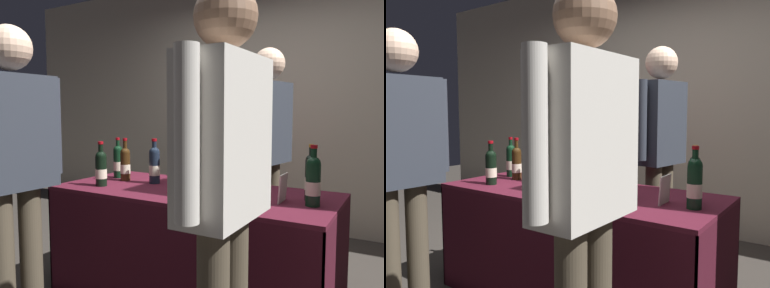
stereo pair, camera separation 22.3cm
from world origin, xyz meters
The scene contains 17 objects.
back_partition centered at (0.00, 1.91, 1.40)m, with size 7.35×0.12×2.80m, color #B2A893.
tasting_table centered at (0.00, 0.00, 0.53)m, with size 1.83×0.79×0.74m.
featured_wine_bottle centered at (-0.72, 0.10, 0.87)m, with size 0.07×0.07×0.31m.
display_bottle_0 centered at (-0.60, -0.21, 0.87)m, with size 0.08×0.08×0.31m.
display_bottle_1 centered at (0.78, -0.04, 0.89)m, with size 0.08×0.08×0.33m.
display_bottle_2 centered at (0.39, -0.02, 0.90)m, with size 0.08×0.08×0.35m.
display_bottle_3 centered at (-0.34, 0.06, 0.88)m, with size 0.08×0.08×0.32m.
display_bottle_4 centered at (0.74, 0.08, 0.88)m, with size 0.07×0.07×0.33m.
display_bottle_5 centered at (-0.59, 0.04, 0.87)m, with size 0.07×0.07×0.32m.
display_bottle_6 centered at (0.30, -0.29, 0.87)m, with size 0.08×0.08×0.30m.
wine_glass_near_vendor centered at (0.05, -0.10, 0.84)m, with size 0.08×0.08×0.13m.
flower_vase centered at (-0.10, 0.13, 0.88)m, with size 0.09×0.10×0.41m.
brochure_stand centered at (0.61, -0.03, 0.82)m, with size 0.14×0.01×0.16m, color silver.
vendor_presenter centered at (0.28, 0.66, 1.04)m, with size 0.27×0.57×1.73m.
vendor_assistant centered at (-0.51, 0.86, 1.02)m, with size 0.26×0.55×1.71m.
taster_foreground_right centered at (-0.57, -0.88, 1.02)m, with size 0.23×0.59×1.70m.
taster_foreground_left centered at (0.63, -0.84, 1.04)m, with size 0.23×0.62×1.71m.
Camera 2 is at (1.41, -1.97, 1.25)m, focal length 35.18 mm.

